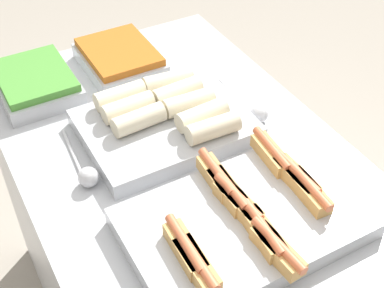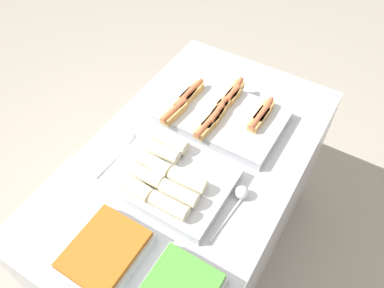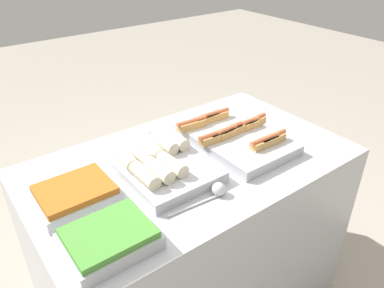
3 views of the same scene
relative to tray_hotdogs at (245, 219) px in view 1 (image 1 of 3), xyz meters
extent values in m
cube|color=#B7BABF|center=(-0.25, 0.00, -0.50)|extent=(1.45, 0.86, 0.93)
cube|color=#B7BABF|center=(0.00, 0.00, -0.01)|extent=(0.36, 0.55, 0.05)
cube|color=tan|center=(0.07, -0.01, 0.03)|extent=(0.14, 0.06, 0.04)
cylinder|color=#D66B42|center=(0.07, -0.01, 0.05)|extent=(0.16, 0.04, 0.02)
cube|color=tan|center=(0.02, 0.16, 0.03)|extent=(0.14, 0.05, 0.04)
cylinder|color=#D66B42|center=(0.02, 0.16, 0.05)|extent=(0.16, 0.03, 0.02)
cube|color=tan|center=(0.03, -0.17, 0.03)|extent=(0.14, 0.05, 0.04)
cylinder|color=#D66B42|center=(0.03, -0.17, 0.05)|extent=(0.16, 0.03, 0.02)
cube|color=tan|center=(-0.03, 0.17, 0.03)|extent=(0.14, 0.05, 0.04)
cylinder|color=#D66B42|center=(-0.03, 0.17, 0.05)|extent=(0.16, 0.02, 0.02)
cube|color=tan|center=(-0.03, -0.01, 0.03)|extent=(0.14, 0.06, 0.04)
cylinder|color=#D66B42|center=(-0.03, -0.01, 0.05)|extent=(0.16, 0.04, 0.02)
cube|color=tan|center=(-0.07, 0.00, 0.03)|extent=(0.14, 0.05, 0.04)
cylinder|color=#D66B42|center=(-0.07, 0.00, 0.05)|extent=(0.16, 0.03, 0.02)
cube|color=tan|center=(-0.12, 0.00, 0.03)|extent=(0.14, 0.05, 0.04)
cylinder|color=#D66B42|center=(-0.12, 0.00, 0.05)|extent=(0.16, 0.03, 0.02)
cube|color=tan|center=(0.08, -0.17, 0.03)|extent=(0.14, 0.05, 0.04)
cylinder|color=#D66B42|center=(0.08, -0.17, 0.05)|extent=(0.16, 0.02, 0.02)
cube|color=tan|center=(0.13, -0.01, 0.03)|extent=(0.14, 0.05, 0.04)
cylinder|color=#D66B42|center=(0.13, -0.01, 0.05)|extent=(0.16, 0.03, 0.02)
cube|color=tan|center=(-0.13, 0.16, 0.03)|extent=(0.14, 0.06, 0.04)
cylinder|color=#D66B42|center=(-0.13, 0.16, 0.05)|extent=(0.16, 0.04, 0.02)
cube|color=#B7BABF|center=(-0.41, 0.00, -0.01)|extent=(0.35, 0.46, 0.05)
cylinder|color=beige|center=(-0.47, -0.08, 0.04)|extent=(0.06, 0.15, 0.06)
cylinder|color=beige|center=(-0.53, -0.08, 0.04)|extent=(0.06, 0.15, 0.06)
cylinder|color=beige|center=(-0.41, 0.07, 0.04)|extent=(0.06, 0.15, 0.06)
cylinder|color=beige|center=(-0.41, -0.08, 0.04)|extent=(0.07, 0.15, 0.06)
cylinder|color=beige|center=(-0.28, 0.08, 0.04)|extent=(0.06, 0.15, 0.06)
cylinder|color=beige|center=(-0.53, 0.07, 0.04)|extent=(0.07, 0.15, 0.06)
cylinder|color=beige|center=(-0.34, 0.08, 0.04)|extent=(0.06, 0.15, 0.06)
cylinder|color=beige|center=(-0.47, 0.07, 0.04)|extent=(0.06, 0.15, 0.06)
cube|color=#B7BABF|center=(-0.78, -0.27, -0.01)|extent=(0.29, 0.23, 0.05)
cube|color=#4C9338|center=(-0.78, -0.27, 0.03)|extent=(0.26, 0.21, 0.02)
cube|color=#B7BABF|center=(-0.78, 0.02, -0.01)|extent=(0.29, 0.23, 0.05)
cube|color=#B7601E|center=(-0.78, 0.02, 0.03)|extent=(0.26, 0.21, 0.02)
cylinder|color=silver|center=(-0.43, -0.27, -0.03)|extent=(0.23, 0.03, 0.01)
sphere|color=silver|center=(-0.32, -0.27, -0.01)|extent=(0.05, 0.05, 0.05)
cylinder|color=silver|center=(-0.43, 0.26, -0.03)|extent=(0.23, 0.02, 0.01)
sphere|color=silver|center=(-0.32, 0.26, -0.01)|extent=(0.05, 0.05, 0.05)
camera|label=1|loc=(0.65, -0.50, 0.96)|focal=50.00mm
camera|label=2|loc=(-1.08, -0.51, 1.20)|focal=35.00mm
camera|label=3|loc=(-1.09, -1.13, 0.88)|focal=35.00mm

